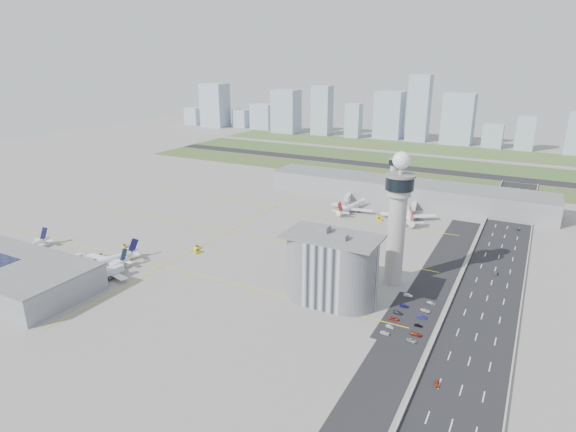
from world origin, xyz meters
The scene contains 63 objects.
ground centered at (0.00, 0.00, 0.00)m, with size 1000.00×1000.00×0.00m, color gray.
grass_strip_0 centered at (-20.00, 225.00, 0.04)m, with size 480.00×50.00×0.08m, color #415A2A.
grass_strip_1 centered at (-20.00, 300.00, 0.04)m, with size 480.00×60.00×0.08m, color #425F2D.
grass_strip_2 centered at (-20.00, 380.00, 0.04)m, with size 480.00×70.00×0.08m, color #486931.
runway centered at (-20.00, 262.00, 0.06)m, with size 480.00×22.00×0.10m, color black.
highway centered at (115.00, 0.00, 0.05)m, with size 28.00×500.00×0.10m, color black.
barrier_left centered at (101.00, 0.00, 0.60)m, with size 0.60×500.00×1.20m, color #9E9E99.
barrier_right centered at (129.00, 0.00, 0.60)m, with size 0.60×500.00×1.20m, color #9E9E99.
landside_road centered at (90.00, -10.00, 0.04)m, with size 18.00×260.00×0.08m, color black.
parking_lot centered at (88.00, -22.00, 0.05)m, with size 20.00×44.00×0.10m, color black.
taxiway_line_h_0 centered at (-40.00, -30.00, 0.01)m, with size 260.00×0.60×0.01m, color yellow.
taxiway_line_h_1 centered at (-40.00, 30.00, 0.01)m, with size 260.00×0.60×0.01m, color yellow.
taxiway_line_h_2 centered at (-40.00, 90.00, 0.01)m, with size 260.00×0.60×0.01m, color yellow.
taxiway_line_v centered at (-40.00, 30.00, 0.01)m, with size 0.60×260.00×0.01m, color yellow.
control_tower centered at (72.00, 8.00, 35.04)m, with size 14.00×14.00×64.50m.
secondary_tower centered at (30.00, 150.00, 18.80)m, with size 8.60×8.60×31.90m.
admin_building centered at (51.99, -22.00, 15.30)m, with size 42.00×24.00×33.50m.
terminal_pier centered at (40.00, 148.00, 7.90)m, with size 210.00×32.00×15.80m.
near_terminal centered at (-88.07, -82.02, 6.43)m, with size 84.00×42.00×13.00m.
airplane_near_a centered at (-118.53, -55.34, 5.32)m, with size 37.99×32.29×10.64m, color white, non-canonical shape.
airplane_near_b centered at (-66.12, -45.05, 5.47)m, with size 39.06×33.20×10.94m, color white, non-canonical shape.
airplane_near_c centered at (-56.67, -54.60, 4.89)m, with size 34.93×29.69×9.78m, color white, non-canonical shape.
airplane_far_a centered at (13.49, 106.83, 5.48)m, with size 39.13×33.26×10.96m, color white, non-canonical shape.
airplane_far_b centered at (53.67, 107.94, 6.26)m, with size 44.71×38.00×12.52m, color white, non-canonical shape.
jet_bridge_near_0 centered at (-113.00, -61.00, 2.85)m, with size 14.00×3.00×5.70m, color silver, non-canonical shape.
jet_bridge_near_1 centered at (-83.00, -61.00, 2.85)m, with size 14.00×3.00×5.70m, color silver, non-canonical shape.
jet_bridge_near_2 centered at (-53.00, -61.00, 2.85)m, with size 14.00×3.00×5.70m, color silver, non-canonical shape.
jet_bridge_far_0 centered at (2.00, 132.00, 2.85)m, with size 14.00×3.00×5.70m, color silver, non-canonical shape.
jet_bridge_far_1 centered at (52.00, 132.00, 2.85)m, with size 14.00×3.00×5.70m, color silver, non-canonical shape.
tug_0 centered at (-78.75, -36.45, 0.92)m, with size 2.18×3.16×1.84m, color yellow, non-canonical shape.
tug_1 centered at (-77.72, -20.18, 0.88)m, with size 2.09×3.04×1.77m, color gold, non-canonical shape.
tug_2 centered at (-39.39, -2.07, 0.93)m, with size 2.21×3.22×1.87m, color yellow, non-canonical shape.
tug_3 centered at (-35.17, -6.97, 1.03)m, with size 2.44×3.55×2.06m, color #D0BA03, non-canonical shape.
tug_4 centered at (34.61, 103.14, 0.79)m, with size 1.87×2.72×1.58m, color yellow, non-canonical shape.
tug_5 centered at (37.43, 94.92, 1.05)m, with size 2.49×3.63×2.11m, color #CCB60A, non-canonical shape.
car_lot_0 centered at (82.61, -38.83, 0.65)m, with size 1.54×3.83×1.30m, color silver.
car_lot_1 centered at (83.03, -33.23, 0.56)m, with size 1.18×3.38×1.11m, color #A7A7A7.
car_lot_2 centered at (82.73, -26.44, 0.60)m, with size 1.98×4.29×1.19m, color #A62921.
car_lot_3 centered at (82.88, -20.70, 0.59)m, with size 1.65×4.05×1.18m, color #252529.
car_lot_4 centered at (83.60, -13.67, 0.64)m, with size 1.51×3.75×1.28m, color navy.
car_lot_5 centered at (82.59, -3.07, 0.65)m, with size 1.37×3.92×1.29m, color white.
car_lot_6 centered at (93.37, -39.21, 0.57)m, with size 1.89×4.10×1.14m, color #8F92A6.
car_lot_7 centered at (93.89, -34.00, 0.65)m, with size 1.83×4.51×1.31m, color maroon.
car_lot_8 centered at (93.01, -26.87, 0.56)m, with size 1.31×3.26×1.11m, color black.
car_lot_9 centered at (92.72, -19.76, 0.66)m, with size 1.39×4.00×1.32m, color navy.
car_lot_10 centered at (92.80, -13.33, 0.61)m, with size 2.03×4.41×1.23m, color silver.
car_lot_11 centered at (93.63, -5.45, 0.62)m, with size 1.73×4.25×1.23m, color #9B9B9B.
car_hw_0 centered at (107.33, -61.11, 0.60)m, with size 1.42×3.54×1.21m, color #97290C.
car_hw_1 centered at (115.66, 41.03, 0.65)m, with size 1.38×3.97×1.31m, color #292A2E.
car_hw_2 centered at (121.32, 117.90, 0.56)m, with size 1.85×4.01×1.11m, color navy.
car_hw_4 centered at (108.48, 180.41, 0.58)m, with size 1.37×3.39×1.16m, color gray.
skyline_bldg_0 centered at (-377.77, 421.70, 13.25)m, with size 24.05×19.24×26.50m, color #9EADC1.
skyline_bldg_1 centered at (-331.22, 417.61, 32.80)m, with size 37.63×30.10×65.60m, color #9EADC1.
skyline_bldg_2 centered at (-291.25, 430.16, 13.39)m, with size 22.81×18.25×26.79m, color #9EADC1.
skyline_bldg_3 centered at (-252.58, 431.35, 18.47)m, with size 32.30×25.84×36.93m, color #9EADC1.
skyline_bldg_4 centered at (-204.47, 415.19, 30.18)m, with size 35.81×28.65×60.36m, color #9EADC1.
skyline_bldg_5 centered at (-150.11, 419.66, 33.44)m, with size 25.49×20.39×66.89m, color #9EADC1.
skyline_bldg_6 centered at (-102.68, 417.90, 22.60)m, with size 20.04×16.03×45.20m, color #9EADC1.
skyline_bldg_7 centered at (-59.44, 436.89, 30.61)m, with size 35.76×28.61×61.22m, color #9EADC1.
skyline_bldg_8 centered at (-19.42, 431.56, 41.69)m, with size 26.33×21.06×83.39m, color #9EADC1.
skyline_bldg_9 centered at (30.27, 432.32, 31.06)m, with size 36.96×29.57×62.11m, color #9EADC1.
skyline_bldg_10 centered at (73.27, 423.68, 13.87)m, with size 23.01×18.41×27.75m, color #9EADC1.
skyline_bldg_11 centered at (108.28, 423.34, 19.48)m, with size 20.22×16.18×38.97m, color #9EADC1.
Camera 1 is at (126.41, -203.75, 104.73)m, focal length 30.00 mm.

